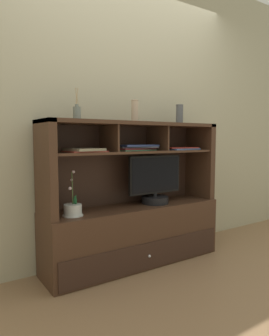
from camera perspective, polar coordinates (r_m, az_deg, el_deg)
The scene contains 11 objects.
floor_plane at distance 2.94m, azimuth 0.00°, elevation -17.02°, with size 6.00×6.00×0.02m, color #8D6B4A.
back_wall at distance 2.94m, azimuth -2.63°, elevation 11.00°, with size 6.00×0.02×2.80m, color #B1AB8C.
media_console at distance 2.82m, azimuth -0.08°, elevation -9.30°, with size 1.64×0.45×1.25m.
tv_monitor at distance 2.85m, azimuth 3.77°, elevation -2.95°, with size 0.55×0.24×0.44m.
potted_orchid at distance 2.46m, azimuth -11.17°, elevation -7.48°, with size 0.16×0.16×0.35m.
magazine_stack_left at distance 2.46m, azimuth -9.07°, elevation 3.21°, with size 0.31×0.28×0.03m.
magazine_stack_centre at distance 2.76m, azimuth 0.22°, elevation 3.76°, with size 0.40×0.26×0.05m.
magazine_stack_right at distance 3.01m, azimuth 8.21°, elevation 3.52°, with size 0.35×0.27×0.02m.
diffuser_bottle at distance 2.47m, azimuth -10.41°, elevation 9.84°, with size 0.06×0.06×0.24m.
ceramic_vase at distance 3.07m, azimuth 8.20°, elevation 9.68°, with size 0.07×0.07×0.19m.
accent_vase at distance 2.73m, azimuth 0.06°, elevation 10.35°, with size 0.06×0.06×0.19m.
Camera 1 is at (-1.51, -2.26, 1.10)m, focal length 33.46 mm.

